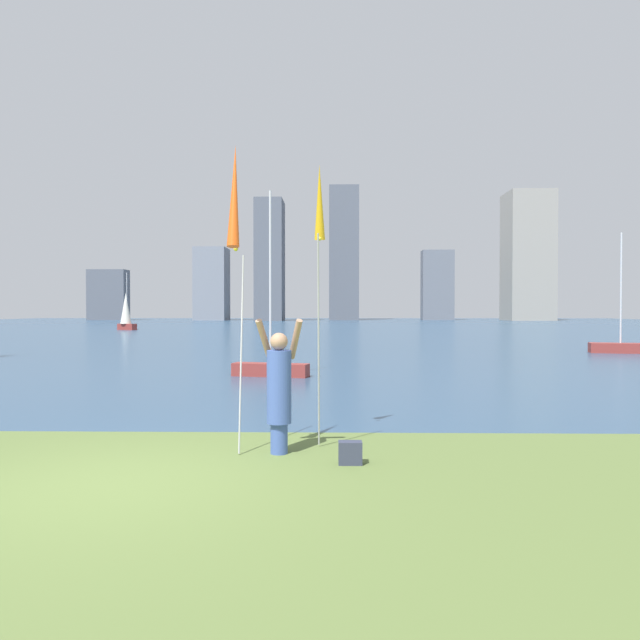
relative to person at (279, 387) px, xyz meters
The scene contains 14 objects.
ground 49.51m from the person, 92.09° to the left, with size 120.00×138.00×0.12m.
person is the anchor object (origin of this frame).
kite_flag_left 2.52m from the person, 142.97° to the right, with size 0.16×0.97×4.08m.
kite_flag_right 2.68m from the person, 55.04° to the left, with size 0.16×1.16×4.06m.
bag 1.33m from the person, 30.00° to the right, with size 0.30×0.18×0.29m.
sailboat_1 50.86m from the person, 111.39° to the left, with size 2.05×1.54×5.35m.
sailboat_3 23.13m from the person, 54.14° to the left, with size 2.67×1.35×5.35m.
sailboat_5 9.33m from the person, 96.64° to the left, with size 2.30×1.01×5.38m.
skyline_tower_0 104.97m from the person, 111.87° to the left, with size 6.64×3.36×8.91m.
skyline_tower_1 97.46m from the person, 101.97° to the left, with size 5.38×6.10×12.50m.
skyline_tower_2 93.28m from the person, 96.05° to the left, with size 4.58×7.15×20.15m.
skyline_tower_3 98.29m from the person, 88.39° to the left, with size 5.13×6.81×23.22m.
skyline_tower_4 100.10m from the person, 78.86° to the left, with size 5.49×3.14×12.29m.
skyline_tower_5 100.80m from the person, 70.21° to the left, with size 7.40×7.55×21.74m.
Camera 1 is at (2.52, -6.59, 1.96)m, focal length 33.58 mm.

